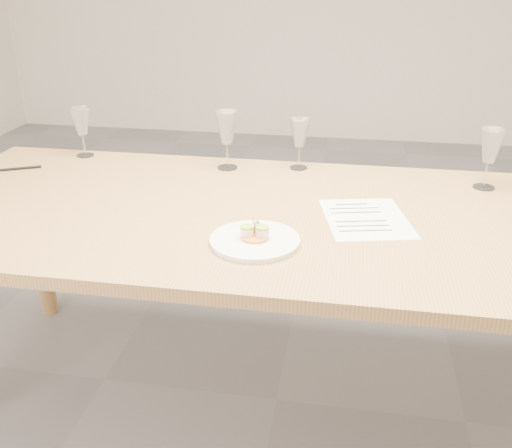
% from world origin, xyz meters
% --- Properties ---
extents(ground, '(7.00, 7.00, 0.00)m').
position_xyz_m(ground, '(0.00, 0.00, 0.00)').
color(ground, slate).
rests_on(ground, ground).
extents(dining_table, '(2.40, 1.00, 0.75)m').
position_xyz_m(dining_table, '(0.00, 0.00, 0.68)').
color(dining_table, '#AB7F4A').
rests_on(dining_table, ground).
extents(dinner_plate, '(0.25, 0.25, 0.07)m').
position_xyz_m(dinner_plate, '(-0.04, -0.23, 0.76)').
color(dinner_plate, white).
rests_on(dinner_plate, dining_table).
extents(recipe_sheet, '(0.31, 0.36, 0.00)m').
position_xyz_m(recipe_sheet, '(0.26, -0.01, 0.75)').
color(recipe_sheet, white).
rests_on(recipe_sheet, dining_table).
extents(ballpoint_pen, '(0.13, 0.08, 0.01)m').
position_xyz_m(ballpoint_pen, '(-1.01, 0.23, 0.76)').
color(ballpoint_pen, black).
rests_on(ballpoint_pen, dining_table).
extents(wine_glass_0, '(0.08, 0.08, 0.20)m').
position_xyz_m(wine_glass_0, '(-0.85, 0.43, 0.89)').
color(wine_glass_0, white).
rests_on(wine_glass_0, dining_table).
extents(wine_glass_1, '(0.09, 0.09, 0.22)m').
position_xyz_m(wine_glass_1, '(-0.25, 0.38, 0.90)').
color(wine_glass_1, white).
rests_on(wine_glass_1, dining_table).
extents(wine_glass_2, '(0.08, 0.08, 0.19)m').
position_xyz_m(wine_glass_2, '(0.02, 0.42, 0.88)').
color(wine_glass_2, white).
rests_on(wine_glass_2, dining_table).
extents(wine_glass_3, '(0.08, 0.08, 0.21)m').
position_xyz_m(wine_glass_3, '(0.67, 0.33, 0.89)').
color(wine_glass_3, white).
rests_on(wine_glass_3, dining_table).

